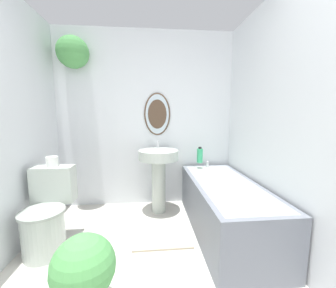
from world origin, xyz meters
The scene contains 9 objects.
wall_back centered at (-0.13, 2.40, 1.32)m, with size 2.50×0.39×2.40m.
wall_right centered at (1.22, 1.20, 1.20)m, with size 0.06×2.52×2.40m.
toilet centered at (-0.94, 1.43, 0.33)m, with size 0.39×0.55×0.76m.
pedestal_sink centered at (0.15, 2.10, 0.59)m, with size 0.51×0.51×0.93m.
bathtub centered at (0.84, 1.56, 0.29)m, with size 0.67×1.57×0.63m.
shampoo_bottle centered at (0.71, 2.20, 0.73)m, with size 0.08×0.08×0.22m.
potted_plant centered at (-0.39, 0.73, 0.30)m, with size 0.40×0.40×0.53m.
bath_mat centered at (0.15, 1.50, 0.01)m, with size 0.59×0.43×0.02m.
toilet_paper_roll centered at (-0.94, 1.61, 0.81)m, with size 0.11×0.11×0.10m.
Camera 1 is at (0.02, -0.49, 1.27)m, focal length 22.00 mm.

